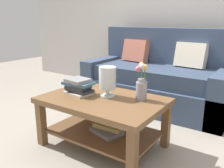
% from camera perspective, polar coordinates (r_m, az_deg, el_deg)
% --- Properties ---
extents(ground_plane, '(10.00, 10.00, 0.00)m').
position_cam_1_polar(ground_plane, '(2.70, 2.15, -10.79)').
color(ground_plane, gray).
extents(back_wall, '(6.40, 0.12, 2.70)m').
position_cam_1_polar(back_wall, '(3.92, 16.01, 17.11)').
color(back_wall, '#BCB7B2').
rests_on(back_wall, ground).
extents(couch, '(1.94, 0.90, 1.06)m').
position_cam_1_polar(couch, '(3.40, 10.75, 1.00)').
color(couch, '#384760').
rests_on(couch, ground).
extents(coffee_table, '(1.11, 0.74, 0.48)m').
position_cam_1_polar(coffee_table, '(2.26, -2.09, -6.68)').
color(coffee_table, brown).
rests_on(coffee_table, ground).
extents(book_stack_main, '(0.29, 0.24, 0.15)m').
position_cam_1_polar(book_stack_main, '(2.34, -7.91, -0.60)').
color(book_stack_main, beige).
rests_on(book_stack_main, coffee_table).
extents(glass_hurricane_vase, '(0.16, 0.16, 0.28)m').
position_cam_1_polar(glass_hurricane_vase, '(2.21, -1.07, 1.21)').
color(glass_hurricane_vase, silver).
rests_on(glass_hurricane_vase, coffee_table).
extents(flower_pitcher, '(0.11, 0.11, 0.34)m').
position_cam_1_polar(flower_pitcher, '(2.14, 7.01, -0.28)').
color(flower_pitcher, gray).
rests_on(flower_pitcher, coffee_table).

